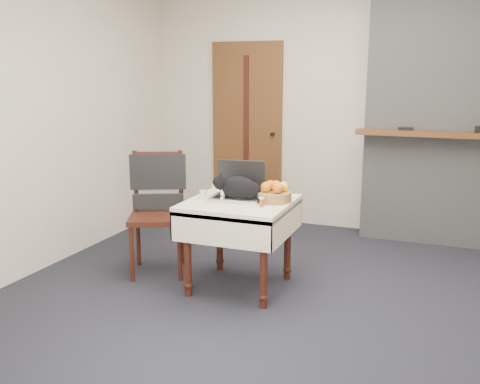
# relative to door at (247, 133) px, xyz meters

# --- Properties ---
(ground) EXTENTS (4.50, 4.50, 0.00)m
(ground) POSITION_rel_door_xyz_m (1.20, -1.97, -1.00)
(ground) COLOR black
(ground) RESTS_ON ground
(room_shell) EXTENTS (4.52, 4.01, 2.61)m
(room_shell) POSITION_rel_door_xyz_m (1.20, -1.51, 0.76)
(room_shell) COLOR beige
(room_shell) RESTS_ON ground
(door) EXTENTS (0.82, 0.10, 2.00)m
(door) POSITION_rel_door_xyz_m (0.00, 0.00, 0.00)
(door) COLOR brown
(door) RESTS_ON ground
(chimney) EXTENTS (1.62, 0.48, 2.60)m
(chimney) POSITION_rel_door_xyz_m (2.10, -0.13, 0.30)
(chimney) COLOR gray
(chimney) RESTS_ON ground
(side_table) EXTENTS (0.78, 0.78, 0.70)m
(side_table) POSITION_rel_door_xyz_m (0.69, -1.98, -0.41)
(side_table) COLOR #3A1310
(side_table) RESTS_ON ground
(laptop) EXTENTS (0.42, 0.37, 0.29)m
(laptop) POSITION_rel_door_xyz_m (0.64, -1.89, -0.23)
(laptop) COLOR #B7B7BC
(laptop) RESTS_ON side_table
(cat) EXTENTS (0.45, 0.24, 0.22)m
(cat) POSITION_rel_door_xyz_m (0.69, -1.98, -0.21)
(cat) COLOR black
(cat) RESTS_ON side_table
(cream_jar) EXTENTS (0.06, 0.06, 0.07)m
(cream_jar) POSITION_rel_door_xyz_m (0.40, -2.01, -0.27)
(cream_jar) COLOR silver
(cream_jar) RESTS_ON side_table
(pill_bottle) EXTENTS (0.04, 0.04, 0.07)m
(pill_bottle) POSITION_rel_door_xyz_m (0.91, -2.10, -0.26)
(pill_bottle) COLOR #A14813
(pill_bottle) RESTS_ON side_table
(fruit_basket) EXTENTS (0.27, 0.27, 0.15)m
(fruit_basket) POSITION_rel_door_xyz_m (0.94, -1.90, -0.24)
(fruit_basket) COLOR #A57742
(fruit_basket) RESTS_ON side_table
(desk_clutter) EXTENTS (0.13, 0.04, 0.01)m
(desk_clutter) POSITION_rel_door_xyz_m (0.89, -1.89, -0.30)
(desk_clutter) COLOR black
(desk_clutter) RESTS_ON side_table
(chair) EXTENTS (0.60, 0.59, 1.01)m
(chair) POSITION_rel_door_xyz_m (-0.11, -1.83, -0.35)
(chair) COLOR #3A1310
(chair) RESTS_ON ground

